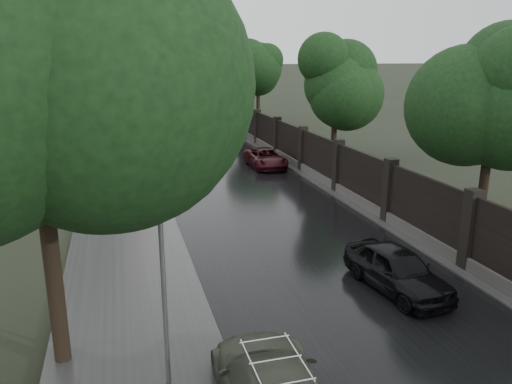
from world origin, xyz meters
name	(u,v)px	position (x,y,z in m)	size (l,w,h in m)	color
road	(130,74)	(0.00, 190.00, 0.01)	(8.00, 420.00, 0.02)	black
sidewalk_left	(113,74)	(-6.00, 190.00, 0.08)	(4.00, 420.00, 0.16)	#2D2D2D
verge_right	(144,74)	(5.50, 190.00, 0.04)	(3.00, 420.00, 0.08)	#2D2D2D
fence_right	(251,128)	(4.60, 32.01, 1.01)	(0.45, 75.72, 2.70)	#383533
tree_left_near	(30,73)	(-7.60, 3.00, 6.42)	(5.44, 5.44, 9.16)	black
tree_left_far	(84,78)	(-8.00, 30.00, 5.24)	(4.25, 4.25, 7.39)	black
tree_right_a	(494,106)	(7.50, 8.00, 4.95)	(4.08, 4.08, 7.01)	black
tree_right_b	(336,85)	(7.50, 22.00, 4.95)	(4.08, 4.08, 7.01)	black
tree_right_c	(258,75)	(7.50, 40.00, 4.95)	(4.08, 4.08, 7.01)	black
lamp_post	(163,271)	(-5.40, 1.50, 2.67)	(0.25, 0.12, 5.11)	#59595E
traffic_light	(145,126)	(-4.30, 24.99, 2.40)	(0.16, 0.32, 4.00)	#59595E
car_right_near	(397,269)	(1.60, 4.30, 0.66)	(1.56, 3.87, 1.32)	black
car_right_far	(266,158)	(2.74, 21.56, 0.58)	(1.93, 4.19, 1.16)	black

